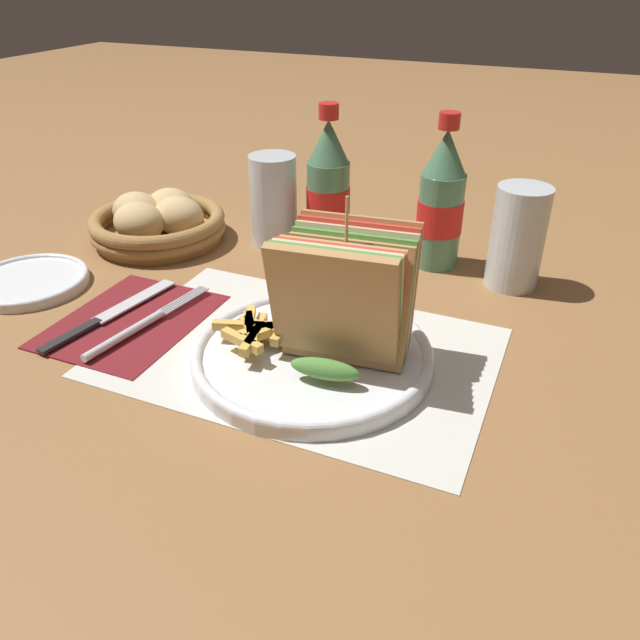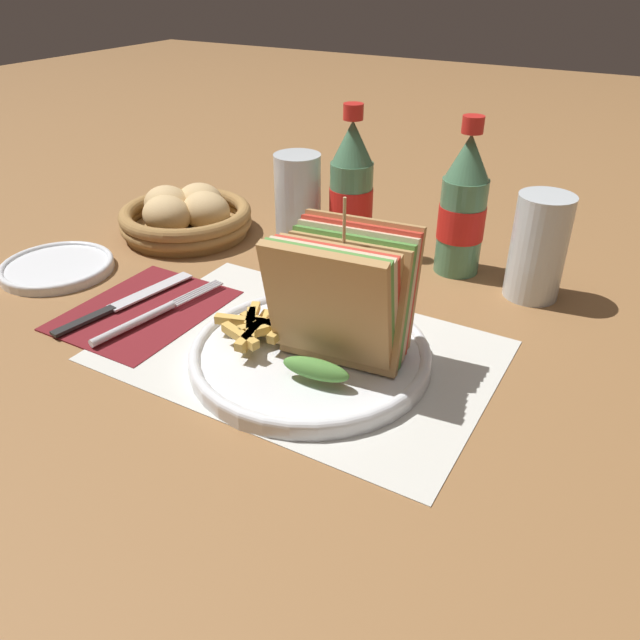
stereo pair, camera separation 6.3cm
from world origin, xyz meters
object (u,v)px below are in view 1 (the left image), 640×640
(glass_near, at_px, (518,238))
(fork, at_px, (138,327))
(coke_bottle_near, at_px, (328,190))
(bread_basket, at_px, (158,222))
(side_saucer, at_px, (29,281))
(coke_bottle_far, at_px, (441,203))
(club_sandwich, at_px, (345,297))
(glass_far, at_px, (274,207))
(knife, at_px, (111,313))
(plate_main, at_px, (312,354))

(glass_near, bearing_deg, fork, -141.58)
(coke_bottle_near, distance_m, glass_near, 0.26)
(bread_basket, distance_m, side_saucer, 0.20)
(coke_bottle_far, bearing_deg, bread_basket, -168.39)
(glass_near, xyz_separation_m, side_saucer, (-0.55, -0.25, -0.06))
(club_sandwich, height_order, glass_far, club_sandwich)
(coke_bottle_far, distance_m, glass_near, 0.11)
(glass_far, distance_m, side_saucer, 0.33)
(knife, bearing_deg, coke_bottle_far, 52.44)
(plate_main, distance_m, fork, 0.20)
(glass_far, bearing_deg, side_saucer, -132.38)
(bread_basket, bearing_deg, coke_bottle_far, 11.61)
(glass_far, bearing_deg, knife, -105.85)
(club_sandwich, relative_size, side_saucer, 1.13)
(coke_bottle_far, xyz_separation_m, glass_far, (-0.23, -0.02, -0.03))
(glass_far, relative_size, side_saucer, 0.88)
(glass_near, bearing_deg, coke_bottle_near, 177.31)
(side_saucer, bearing_deg, club_sandwich, -0.42)
(club_sandwich, bearing_deg, fork, -171.17)
(coke_bottle_far, height_order, glass_far, coke_bottle_far)
(plate_main, relative_size, glass_far, 1.93)
(side_saucer, bearing_deg, knife, -9.10)
(knife, bearing_deg, fork, -7.99)
(plate_main, bearing_deg, club_sandwich, 21.08)
(coke_bottle_near, bearing_deg, club_sandwich, -64.16)
(coke_bottle_near, height_order, coke_bottle_far, same)
(coke_bottle_near, height_order, glass_far, coke_bottle_near)
(club_sandwich, relative_size, bread_basket, 0.85)
(knife, xyz_separation_m, side_saucer, (-0.15, 0.02, 0.00))
(glass_near, distance_m, side_saucer, 0.61)
(bread_basket, bearing_deg, side_saucer, -108.52)
(plate_main, relative_size, club_sandwich, 1.51)
(knife, height_order, coke_bottle_far, coke_bottle_far)
(coke_bottle_near, distance_m, glass_far, 0.08)
(fork, bearing_deg, club_sandwich, 17.76)
(club_sandwich, relative_size, knife, 0.84)
(plate_main, distance_m, side_saucer, 0.40)
(plate_main, relative_size, coke_bottle_far, 1.24)
(plate_main, xyz_separation_m, side_saucer, (-0.40, 0.01, -0.00))
(plate_main, xyz_separation_m, club_sandwich, (0.03, 0.01, 0.07))
(plate_main, relative_size, knife, 1.27)
(coke_bottle_far, relative_size, bread_basket, 1.03)
(fork, bearing_deg, glass_near, 47.36)
(coke_bottle_far, relative_size, glass_far, 1.57)
(fork, distance_m, glass_near, 0.46)
(coke_bottle_far, bearing_deg, glass_far, -174.29)
(club_sandwich, bearing_deg, side_saucer, 179.58)
(glass_far, distance_m, bread_basket, 0.17)
(coke_bottle_near, bearing_deg, knife, -118.55)
(fork, height_order, bread_basket, bread_basket)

